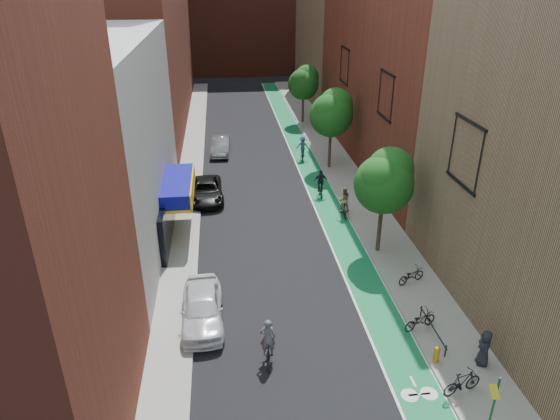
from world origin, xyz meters
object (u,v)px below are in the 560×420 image
object	(u,v)px
parked_car_silver	(221,146)
cyclist_lead	(268,348)
cyclist_lane_mid	(321,186)
cyclist_lane_far	(303,149)
fire_hydrant	(437,354)
parked_car_black	(206,190)
cyclist_lane_near	(344,204)
pedestrian	(484,348)
parked_car_white	(202,307)

from	to	relation	value
parked_car_silver	cyclist_lead	xyz separation A→B (m)	(1.66, -27.43, 0.02)
cyclist_lane_mid	cyclist_lane_far	distance (m)	8.05
fire_hydrant	parked_car_silver	bearing A→B (deg)	107.09
parked_car_black	cyclist_lead	world-z (taller)	cyclist_lead
parked_car_black	cyclist_lane_near	xyz separation A→B (m)	(9.30, -3.87, 0.18)
pedestrian	cyclist_lead	bearing A→B (deg)	-81.90
cyclist_lead	cyclist_lane_mid	world-z (taller)	cyclist_lead
cyclist_lead	cyclist_lane_mid	distance (m)	17.77
cyclist_lane_far	pedestrian	bearing A→B (deg)	110.65
pedestrian	cyclist_lane_far	bearing A→B (deg)	-155.94
cyclist_lane_mid	fire_hydrant	bearing A→B (deg)	97.97
parked_car_white	cyclist_lane_far	distance (m)	23.39
parked_car_black	cyclist_lead	size ratio (longest dim) A/B	2.33
parked_car_white	pedestrian	size ratio (longest dim) A/B	2.88
parked_car_silver	pedestrian	bearing A→B (deg)	-65.89
parked_car_white	parked_car_silver	world-z (taller)	parked_car_white
parked_car_white	cyclist_lead	size ratio (longest dim) A/B	2.23
parked_car_white	cyclist_lead	xyz separation A→B (m)	(2.82, -3.07, -0.06)
cyclist_lane_near	parked_car_white	bearing A→B (deg)	50.43
cyclist_lane_near	cyclist_lane_far	xyz separation A→B (m)	(-0.96, 11.48, 0.07)
fire_hydrant	cyclist_lane_mid	bearing A→B (deg)	94.84
parked_car_silver	parked_car_black	bearing A→B (deg)	-92.67
parked_car_black	cyclist_lane_mid	xyz separation A→B (m)	(8.39, -0.44, 0.10)
pedestrian	fire_hydrant	distance (m)	1.95
cyclist_lane_far	cyclist_lane_near	bearing A→B (deg)	108.00
cyclist_lane_far	pedestrian	distance (m)	26.49
parked_car_white	cyclist_lane_far	world-z (taller)	cyclist_lane_far
cyclist_lane_far	cyclist_lead	bearing A→B (deg)	90.75
cyclist_lane_near	cyclist_lane_mid	bearing A→B (deg)	-72.82
parked_car_white	pedestrian	xyz separation A→B (m)	(11.76, -4.42, 0.17)
cyclist_lane_near	fire_hydrant	world-z (taller)	cyclist_lane_near
parked_car_white	fire_hydrant	xyz separation A→B (m)	(9.90, -4.05, -0.27)
cyclist_lead	cyclist_lane_far	xyz separation A→B (m)	(5.52, 24.93, 0.19)
parked_car_black	parked_car_silver	world-z (taller)	parked_car_silver
parked_car_silver	pedestrian	xyz separation A→B (m)	(10.60, -28.78, 0.25)
parked_car_white	fire_hydrant	bearing A→B (deg)	-23.44
pedestrian	fire_hydrant	bearing A→B (deg)	-84.63
parked_car_white	cyclist_lead	world-z (taller)	cyclist_lead
parked_car_black	cyclist_lane_far	size ratio (longest dim) A/B	2.39
parked_car_white	parked_car_black	distance (m)	14.24
cyclist_lane_mid	cyclist_lane_near	bearing A→B (deg)	108.01
cyclist_lead	pedestrian	size ratio (longest dim) A/B	1.29
cyclist_lane_near	pedestrian	size ratio (longest dim) A/B	1.26
cyclist_lane_near	cyclist_lead	bearing A→B (deg)	66.58
cyclist_lane_far	cyclist_lane_mid	bearing A→B (deg)	103.57
cyclist_lane_far	fire_hydrant	distance (m)	25.95
parked_car_black	cyclist_lane_far	world-z (taller)	cyclist_lane_far
parked_car_black	parked_car_silver	xyz separation A→B (m)	(1.16, 10.12, 0.04)
parked_car_silver	pedestrian	size ratio (longest dim) A/B	2.69
cyclist_lead	cyclist_lane_mid	xyz separation A→B (m)	(5.57, 16.88, 0.04)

